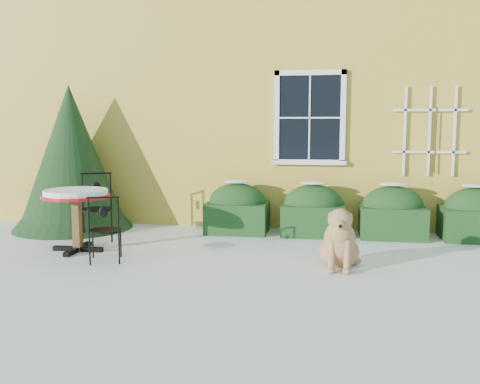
% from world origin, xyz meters
% --- Properties ---
extents(ground, '(80.00, 80.00, 0.00)m').
position_xyz_m(ground, '(0.00, 0.00, 0.00)').
color(ground, white).
rests_on(ground, ground).
extents(house, '(12.40, 8.40, 6.40)m').
position_xyz_m(house, '(0.00, 7.00, 3.22)').
color(house, yellow).
rests_on(house, ground).
extents(hedge_row, '(4.95, 0.80, 0.91)m').
position_xyz_m(hedge_row, '(1.65, 2.55, 0.40)').
color(hedge_row, '#143213').
rests_on(hedge_row, ground).
extents(evergreen_shrub, '(2.11, 2.11, 2.56)m').
position_xyz_m(evergreen_shrub, '(-3.29, 2.44, 1.03)').
color(evergreen_shrub, black).
rests_on(evergreen_shrub, ground).
extents(bistro_table, '(0.99, 0.99, 0.91)m').
position_xyz_m(bistro_table, '(-2.39, 0.77, 0.76)').
color(bistro_table, black).
rests_on(bistro_table, ground).
extents(patio_chair_near, '(0.52, 0.51, 0.92)m').
position_xyz_m(patio_chair_near, '(-1.73, 0.24, 0.46)').
color(patio_chair_near, black).
rests_on(patio_chair_near, ground).
extents(patio_chair_far, '(0.63, 0.62, 1.08)m').
position_xyz_m(patio_chair_far, '(-2.45, 1.58, 0.54)').
color(patio_chair_far, black).
rests_on(patio_chair_far, ground).
extents(dog, '(0.56, 0.93, 0.84)m').
position_xyz_m(dog, '(1.40, 0.41, 0.34)').
color(dog, tan).
rests_on(dog, ground).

